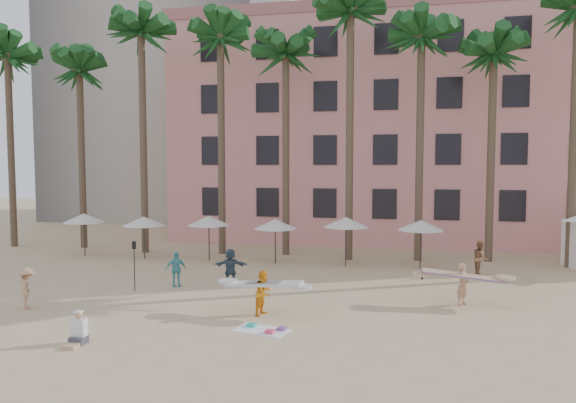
{
  "coord_description": "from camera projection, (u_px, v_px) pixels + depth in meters",
  "views": [
    {
      "loc": [
        5.34,
        -15.66,
        5.54
      ],
      "look_at": [
        1.03,
        6.0,
        4.0
      ],
      "focal_mm": 32.0,
      "sensor_mm": 36.0,
      "label": 1
    }
  ],
  "objects": [
    {
      "name": "ground",
      "position": [
        221.0,
        336.0,
        16.75
      ],
      "size": [
        120.0,
        120.0,
        0.0
      ],
      "primitive_type": "plane",
      "color": "#D1B789",
      "rests_on": "ground"
    },
    {
      "name": "pink_hotel",
      "position": [
        412.0,
        134.0,
        40.27
      ],
      "size": [
        35.0,
        14.0,
        16.0
      ],
      "primitive_type": "cube",
      "color": "pink",
      "rests_on": "ground"
    },
    {
      "name": "palm_row",
      "position": [
        309.0,
        40.0,
        30.42
      ],
      "size": [
        44.4,
        5.4,
        16.3
      ],
      "color": "brown",
      "rests_on": "ground"
    },
    {
      "name": "umbrella_row",
      "position": [
        241.0,
        222.0,
        29.4
      ],
      "size": [
        22.5,
        2.7,
        2.73
      ],
      "color": "#332B23",
      "rests_on": "ground"
    },
    {
      "name": "beach_towel",
      "position": [
        264.0,
        330.0,
        17.26
      ],
      "size": [
        1.98,
        1.39,
        0.14
      ],
      "color": "white",
      "rests_on": "ground"
    },
    {
      "name": "carrier_yellow",
      "position": [
        463.0,
        281.0,
        20.36
      ],
      "size": [
        3.16,
        0.82,
        1.69
      ],
      "color": "tan",
      "rests_on": "ground"
    },
    {
      "name": "carrier_white",
      "position": [
        264.0,
        291.0,
        19.07
      ],
      "size": [
        2.96,
        1.03,
        1.66
      ],
      "color": "#FFA01A",
      "rests_on": "ground"
    },
    {
      "name": "beachgoers",
      "position": [
        248.0,
        269.0,
        23.37
      ],
      "size": [
        19.19,
        10.96,
        1.74
      ],
      "color": "tan",
      "rests_on": "ground"
    },
    {
      "name": "paddle",
      "position": [
        134.0,
        260.0,
        22.62
      ],
      "size": [
        0.18,
        0.04,
        2.23
      ],
      "color": "black",
      "rests_on": "ground"
    },
    {
      "name": "seated_man",
      "position": [
        78.0,
        333.0,
        15.91
      ],
      "size": [
        0.45,
        0.79,
        1.03
      ],
      "color": "#3F3F4C",
      "rests_on": "ground"
    }
  ]
}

